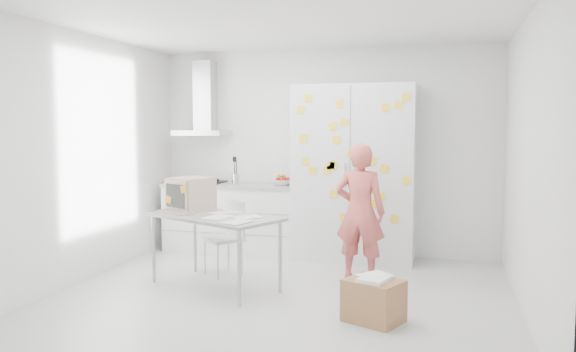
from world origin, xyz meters
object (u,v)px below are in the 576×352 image
(person, at_px, (360,212))
(chair, at_px, (228,232))
(desk, at_px, (199,204))
(cardboard_box, at_px, (374,300))

(person, relative_size, chair, 1.78)
(desk, relative_size, cardboard_box, 2.78)
(desk, xyz_separation_m, chair, (0.18, 0.40, -0.38))
(person, bearing_deg, cardboard_box, 107.36)
(person, distance_m, desk, 1.76)
(chair, bearing_deg, desk, -75.26)
(chair, relative_size, cardboard_box, 1.49)
(person, height_order, desk, person)
(person, height_order, chair, person)
(person, distance_m, cardboard_box, 1.45)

